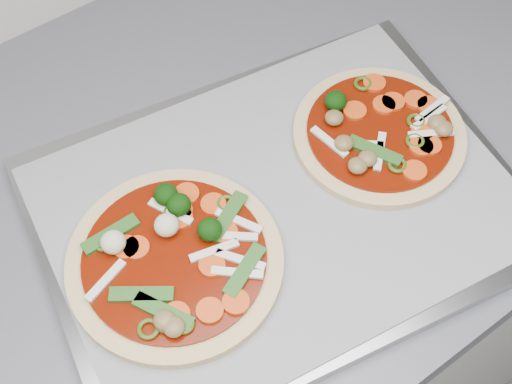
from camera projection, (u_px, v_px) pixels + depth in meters
base_cabinet at (191, 358)px, 1.13m from camera, size 3.60×0.60×0.86m
countertop at (159, 211)px, 0.75m from camera, size 3.60×0.60×0.04m
baking_tray at (279, 207)px, 0.72m from camera, size 0.53×0.43×0.02m
parchment at (279, 203)px, 0.71m from camera, size 0.49×0.39×0.00m
pizza_left at (175, 258)px, 0.67m from camera, size 0.28×0.28×0.03m
pizza_right at (380, 133)px, 0.75m from camera, size 0.24×0.24×0.03m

